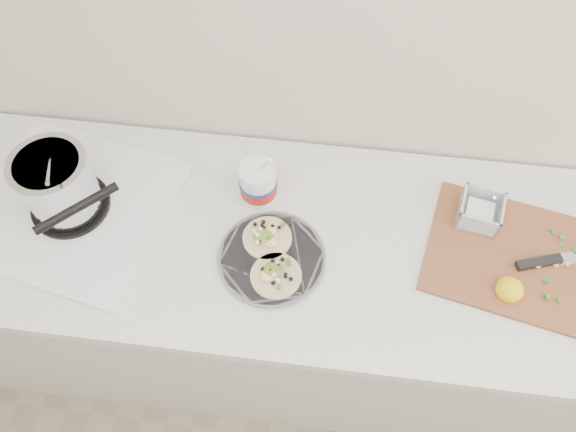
# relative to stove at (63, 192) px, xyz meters

# --- Properties ---
(counter) EXTENTS (2.44, 0.66, 0.90)m
(counter) POSITION_rel_stove_xyz_m (0.66, -0.00, -0.53)
(counter) COLOR beige
(counter) RESTS_ON ground
(stove) EXTENTS (0.60, 0.57, 0.25)m
(stove) POSITION_rel_stove_xyz_m (0.00, 0.00, 0.00)
(stove) COLOR silver
(stove) RESTS_ON counter
(taco_plate) EXTENTS (0.28, 0.28, 0.04)m
(taco_plate) POSITION_rel_stove_xyz_m (0.56, -0.09, -0.07)
(taco_plate) COLOR slate
(taco_plate) RESTS_ON counter
(tub) EXTENTS (0.10, 0.10, 0.23)m
(tub) POSITION_rel_stove_xyz_m (0.50, 0.11, -0.01)
(tub) COLOR white
(tub) RESTS_ON counter
(cutboard) EXTENTS (0.56, 0.44, 0.08)m
(cutboard) POSITION_rel_stove_xyz_m (1.20, 0.01, -0.06)
(cutboard) COLOR brown
(cutboard) RESTS_ON counter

